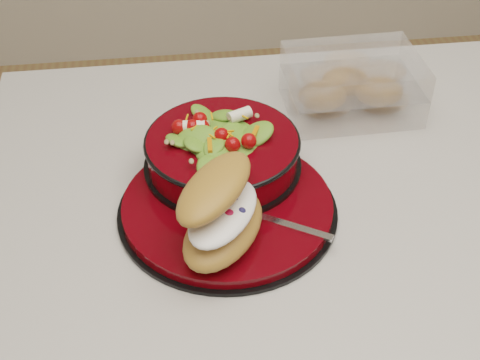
{
  "coord_description": "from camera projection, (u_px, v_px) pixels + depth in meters",
  "views": [
    {
      "loc": [
        -0.33,
        -0.73,
        1.53
      ],
      "look_at": [
        -0.24,
        -0.03,
        0.94
      ],
      "focal_mm": 50.0,
      "sensor_mm": 36.0,
      "label": 1
    }
  ],
  "objects": [
    {
      "name": "fork",
      "position": [
        274.0,
        221.0,
        0.88
      ],
      "size": [
        0.14,
        0.09,
        0.0
      ],
      "rotation": [
        0.0,
        0.0,
        1.02
      ],
      "color": "silver",
      "rests_on": "dinner_plate"
    },
    {
      "name": "island_counter",
      "position": [
        361.0,
        352.0,
        1.28
      ],
      "size": [
        1.24,
        0.74,
        0.9
      ],
      "color": "silver",
      "rests_on": "ground"
    },
    {
      "name": "croissant",
      "position": [
        223.0,
        212.0,
        0.83
      ],
      "size": [
        0.15,
        0.19,
        0.09
      ],
      "rotation": [
        0.0,
        0.0,
        1.03
      ],
      "color": "#A86D33",
      "rests_on": "dinner_plate"
    },
    {
      "name": "salad_bowl",
      "position": [
        222.0,
        147.0,
        0.95
      ],
      "size": [
        0.23,
        0.23,
        0.1
      ],
      "rotation": [
        0.0,
        0.0,
        0.31
      ],
      "color": "black",
      "rests_on": "dinner_plate"
    },
    {
      "name": "pastry_box",
      "position": [
        351.0,
        85.0,
        1.09
      ],
      "size": [
        0.21,
        0.16,
        0.09
      ],
      "rotation": [
        0.0,
        0.0,
        0.02
      ],
      "color": "white",
      "rests_on": "island_counter"
    },
    {
      "name": "dinner_plate",
      "position": [
        228.0,
        207.0,
        0.92
      ],
      "size": [
        0.3,
        0.3,
        0.02
      ],
      "rotation": [
        0.0,
        0.0,
        0.12
      ],
      "color": "black",
      "rests_on": "island_counter"
    }
  ]
}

